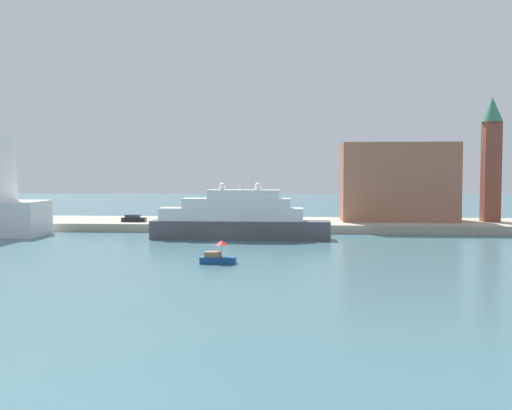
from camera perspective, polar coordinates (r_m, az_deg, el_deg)
The scene contains 9 objects.
ground at distance 89.37m, azimuth -3.44°, elevation -3.76°, with size 400.00×400.00×0.00m, color #3D6670.
quay_dock at distance 114.56m, azimuth -1.73°, elevation -1.85°, with size 110.00×19.16×1.49m, color #ADA38E.
large_yacht at distance 95.67m, azimuth -1.78°, elevation -1.38°, with size 28.76×4.13×10.76m.
small_motorboat at distance 70.69m, azimuth -3.70°, elevation -4.93°, with size 4.17×1.68×2.73m.
harbor_building at distance 117.29m, azimuth 13.41°, elevation 2.17°, with size 21.43×10.69×14.80m, color #9E664C.
bell_tower at distance 120.06m, azimuth 21.60°, elevation 4.60°, with size 3.93×3.93×23.21m.
parked_car at distance 113.35m, azimuth -11.63°, elevation -1.30°, with size 4.46×1.61×1.33m.
person_figure at distance 113.66m, azimuth -9.19°, elevation -1.18°, with size 0.36×0.36×1.59m.
mooring_bollard at distance 107.06m, azimuth -3.60°, elevation -1.60°, with size 0.52×0.52×0.78m, color black.
Camera 1 is at (11.89, -87.92, 10.82)m, focal length 41.80 mm.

